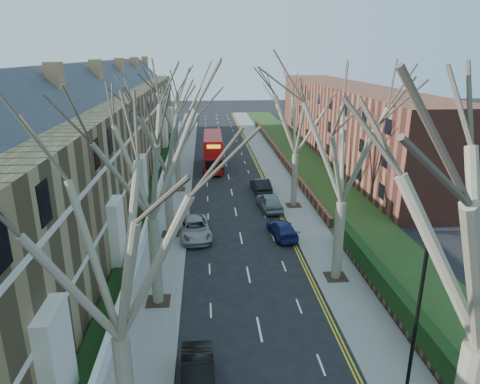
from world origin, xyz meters
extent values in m
plane|color=black|center=(0.00, 0.00, 0.00)|extent=(240.00, 240.00, 0.00)
cube|color=slate|center=(-6.00, 39.00, 0.06)|extent=(3.00, 102.00, 0.12)
cube|color=slate|center=(6.00, 39.00, 0.06)|extent=(3.00, 102.00, 0.12)
cube|color=olive|center=(-13.80, 31.00, 5.00)|extent=(9.00, 78.00, 10.00)
cube|color=#282B31|center=(-13.80, 31.00, 11.00)|extent=(4.67, 78.00, 4.67)
cube|color=white|center=(-9.35, 31.00, 3.50)|extent=(0.12, 78.00, 0.35)
cube|color=white|center=(-9.35, 31.00, 7.00)|extent=(0.12, 78.00, 0.35)
cube|color=brown|center=(17.50, 43.00, 5.00)|extent=(8.00, 54.00, 10.00)
cube|color=brown|center=(7.70, 43.00, 0.57)|extent=(0.35, 54.00, 0.90)
cube|color=#4F3322|center=(7.70, 2.00, 0.42)|extent=(0.40, 24.00, 0.60)
cube|color=black|center=(7.70, 2.00, 1.32)|extent=(0.70, 24.00, 1.20)
cube|color=white|center=(-7.65, 31.00, 0.62)|extent=(0.30, 78.00, 1.00)
cube|color=#233915|center=(10.50, 39.00, 0.15)|extent=(6.00, 102.00, 0.06)
cylinder|color=black|center=(5.00, -3.50, 4.12)|extent=(0.14, 0.14, 8.00)
cube|color=black|center=(5.00, -3.50, 8.12)|extent=(0.18, 0.50, 0.22)
cylinder|color=#6A5F4C|center=(-5.70, 6.00, 2.75)|extent=(0.64, 0.64, 5.25)
cube|color=#2D2116|center=(-5.70, 6.00, 0.14)|extent=(1.40, 1.40, 0.05)
cylinder|color=#6A5F4C|center=(-5.70, 16.00, 2.66)|extent=(0.64, 0.64, 5.07)
cube|color=#2D2116|center=(-5.70, 16.00, 0.14)|extent=(1.40, 1.40, 0.05)
cylinder|color=#6A5F4C|center=(-5.70, 28.00, 2.75)|extent=(0.60, 0.60, 5.25)
cube|color=#2D2116|center=(-5.70, 28.00, 0.14)|extent=(1.40, 1.40, 0.05)
cylinder|color=#6A5F4C|center=(5.70, 8.00, 2.75)|extent=(0.64, 0.64, 5.25)
cube|color=#2D2116|center=(5.70, 8.00, 0.14)|extent=(1.40, 1.40, 0.05)
cylinder|color=#6A5F4C|center=(5.70, 22.00, 2.66)|extent=(0.60, 0.60, 5.07)
cube|color=#2D2116|center=(5.70, 22.00, 0.14)|extent=(1.40, 1.40, 0.05)
cube|color=#A30B0B|center=(-1.74, 37.37, 1.35)|extent=(2.39, 10.04, 2.00)
cube|color=#A30B0B|center=(-1.74, 37.37, 3.26)|extent=(2.38, 9.54, 1.82)
cube|color=black|center=(-1.74, 37.37, 1.76)|extent=(2.40, 9.24, 0.82)
cube|color=black|center=(-1.74, 37.37, 3.35)|extent=(2.40, 9.04, 0.82)
imported|color=black|center=(-3.24, -1.00, 0.68)|extent=(1.62, 4.20, 1.36)
imported|color=gray|center=(-3.70, 15.54, 0.74)|extent=(2.99, 5.53, 1.47)
imported|color=navy|center=(3.37, 15.08, 0.64)|extent=(2.24, 4.56, 1.28)
imported|color=gray|center=(3.24, 21.38, 0.79)|extent=(2.30, 4.81, 1.58)
imported|color=black|center=(3.10, 26.74, 0.76)|extent=(1.94, 4.72, 1.52)
camera|label=1|loc=(-2.64, -16.52, 14.23)|focal=32.00mm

